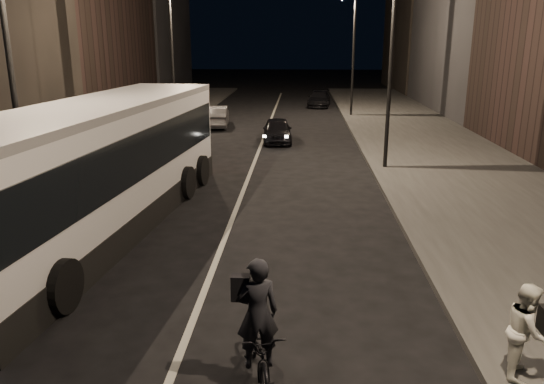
# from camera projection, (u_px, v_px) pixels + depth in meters

# --- Properties ---
(ground) EXTENTS (180.00, 180.00, 0.00)m
(ground) POSITION_uv_depth(u_px,v_px,m) (200.00, 303.00, 11.05)
(ground) COLOR black
(ground) RESTS_ON ground
(sidewalk_right) EXTENTS (7.00, 70.00, 0.16)m
(sidewalk_right) POSITION_uv_depth(u_px,v_px,m) (442.00, 159.00, 24.01)
(sidewalk_right) COLOR #343331
(sidewalk_right) RESTS_ON ground
(sidewalk_left) EXTENTS (7.00, 70.00, 0.16)m
(sidewalk_left) POSITION_uv_depth(u_px,v_px,m) (76.00, 155.00, 24.90)
(sidewalk_left) COLOR #343331
(sidewalk_left) RESTS_ON ground
(streetlight_right_mid) EXTENTS (1.20, 0.44, 8.12)m
(streetlight_right_mid) POSITION_uv_depth(u_px,v_px,m) (386.00, 38.00, 20.80)
(streetlight_right_mid) COLOR black
(streetlight_right_mid) RESTS_ON sidewalk_right
(streetlight_right_far) EXTENTS (1.20, 0.44, 8.12)m
(streetlight_right_far) POSITION_uv_depth(u_px,v_px,m) (350.00, 38.00, 36.15)
(streetlight_right_far) COLOR black
(streetlight_right_far) RESTS_ON sidewalk_right
(streetlight_left_near) EXTENTS (1.20, 0.44, 8.12)m
(streetlight_left_near) POSITION_uv_depth(u_px,v_px,m) (16.00, 37.00, 13.68)
(streetlight_left_near) COLOR black
(streetlight_left_near) RESTS_ON sidewalk_left
(streetlight_left_far) EXTENTS (1.20, 0.44, 8.12)m
(streetlight_left_far) POSITION_uv_depth(u_px,v_px,m) (176.00, 38.00, 30.95)
(streetlight_left_far) COLOR black
(streetlight_left_far) RESTS_ON sidewalk_left
(city_bus) EXTENTS (4.19, 13.63, 3.62)m
(city_bus) POSITION_uv_depth(u_px,v_px,m) (98.00, 163.00, 14.84)
(city_bus) COLOR silver
(city_bus) RESTS_ON ground
(cyclist_on_bicycle) EXTENTS (1.10, 2.00, 2.18)m
(cyclist_on_bicycle) POSITION_uv_depth(u_px,v_px,m) (258.00, 340.00, 8.36)
(cyclist_on_bicycle) COLOR black
(cyclist_on_bicycle) RESTS_ON ground
(pedestrian_woman) EXTENTS (0.82, 0.92, 1.56)m
(pedestrian_woman) POSITION_uv_depth(u_px,v_px,m) (526.00, 330.00, 8.23)
(pedestrian_woman) COLOR silver
(pedestrian_woman) RESTS_ON sidewalk_right
(car_near) EXTENTS (1.70, 3.79, 1.26)m
(car_near) POSITION_uv_depth(u_px,v_px,m) (277.00, 130.00, 28.27)
(car_near) COLOR black
(car_near) RESTS_ON ground
(car_mid) EXTENTS (1.82, 4.21, 1.35)m
(car_mid) POSITION_uv_depth(u_px,v_px,m) (216.00, 116.00, 33.12)
(car_mid) COLOR #3D3E40
(car_mid) RESTS_ON ground
(car_far) EXTENTS (2.12, 4.38, 1.23)m
(car_far) POSITION_uv_depth(u_px,v_px,m) (319.00, 99.00, 43.35)
(car_far) COLOR black
(car_far) RESTS_ON ground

